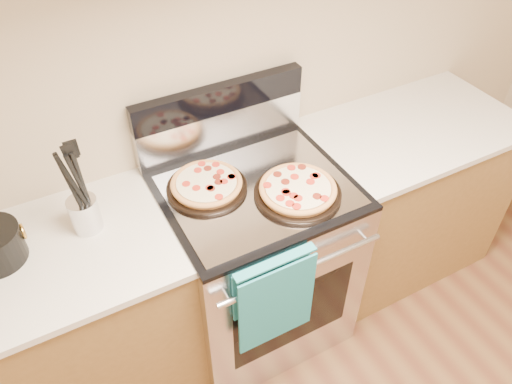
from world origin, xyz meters
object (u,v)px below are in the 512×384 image
range_body (255,262)px  pepperoni_pizza_back (207,185)px  pepperoni_pizza_front (298,190)px  utensil_crock (85,214)px

range_body → pepperoni_pizza_back: size_ratio=2.84×
pepperoni_pizza_front → utensil_crock: bearing=163.4°
range_body → pepperoni_pizza_back: bearing=158.7°
range_body → utensil_crock: utensil_crock is taller
pepperoni_pizza_front → range_body: bearing=132.8°
pepperoni_pizza_back → utensil_crock: utensil_crock is taller
pepperoni_pizza_front → utensil_crock: size_ratio=2.52×
range_body → pepperoni_pizza_back: 0.53m
range_body → utensil_crock: (-0.65, 0.10, 0.53)m
utensil_crock → pepperoni_pizza_front: bearing=-16.6°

